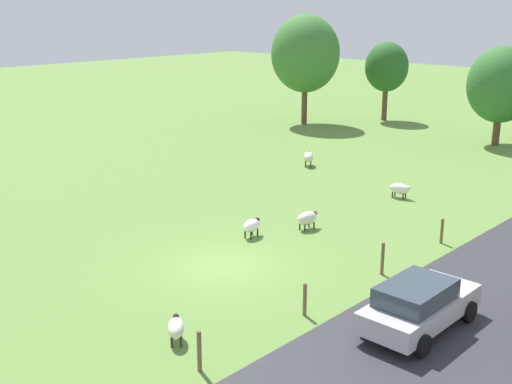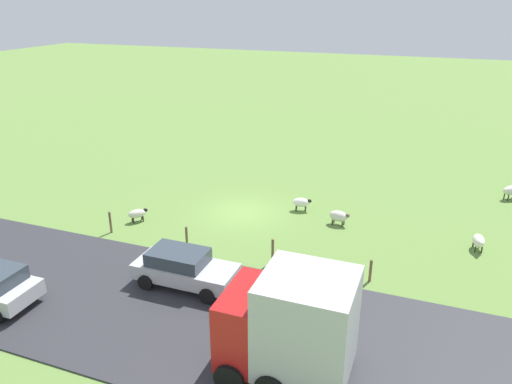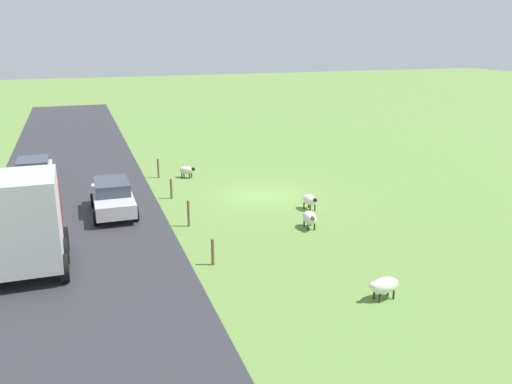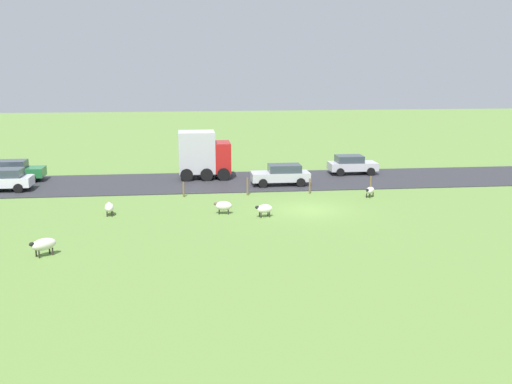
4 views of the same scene
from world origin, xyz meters
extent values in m
plane|color=olive|center=(0.00, 0.00, 0.00)|extent=(160.00, 160.00, 0.00)
cube|color=#2D2D33|center=(9.44, 0.00, 0.03)|extent=(8.00, 80.00, 0.06)
ellipsoid|color=silver|center=(3.07, -4.77, 0.46)|extent=(1.01, 0.95, 0.46)
ellipsoid|color=black|center=(2.73, -4.48, 0.57)|extent=(0.31, 0.31, 0.20)
cylinder|color=#2D2823|center=(2.79, -4.70, 0.15)|extent=(0.07, 0.07, 0.29)
cylinder|color=#2D2823|center=(2.96, -4.51, 0.15)|extent=(0.07, 0.07, 0.29)
cylinder|color=#2D2823|center=(3.18, -5.03, 0.15)|extent=(0.07, 0.07, 0.29)
cylinder|color=#2D2823|center=(3.35, -4.84, 0.15)|extent=(0.07, 0.07, 0.29)
ellipsoid|color=silver|center=(0.06, 12.01, 0.49)|extent=(1.08, 0.64, 0.52)
ellipsoid|color=silver|center=(0.54, 12.07, 0.60)|extent=(0.28, 0.21, 0.20)
cylinder|color=#2D2823|center=(0.32, 12.18, 0.15)|extent=(0.07, 0.07, 0.29)
cylinder|color=#2D2823|center=(0.36, 11.90, 0.15)|extent=(0.07, 0.07, 0.29)
cylinder|color=#2D2823|center=(-0.23, 12.12, 0.15)|extent=(0.07, 0.07, 0.29)
cylinder|color=#2D2823|center=(-0.20, 11.83, 0.15)|extent=(0.07, 0.07, 0.29)
ellipsoid|color=silver|center=(-7.34, 14.09, 0.57)|extent=(1.18, 1.28, 0.55)
ellipsoid|color=black|center=(-7.70, 14.54, 0.69)|extent=(0.30, 0.32, 0.20)
cylinder|color=#2D2823|center=(-7.67, 14.25, 0.18)|extent=(0.07, 0.07, 0.36)
cylinder|color=#2D2823|center=(-7.43, 14.44, 0.18)|extent=(0.07, 0.07, 0.36)
cylinder|color=#2D2823|center=(-7.26, 13.74, 0.18)|extent=(0.07, 0.07, 0.36)
cylinder|color=#2D2823|center=(-7.02, 13.93, 0.18)|extent=(0.07, 0.07, 0.36)
ellipsoid|color=silver|center=(-0.33, 5.28, 0.49)|extent=(0.67, 1.04, 0.56)
ellipsoid|color=brown|center=(-0.27, 5.74, 0.62)|extent=(0.21, 0.28, 0.20)
cylinder|color=#2D2823|center=(-0.45, 5.57, 0.14)|extent=(0.07, 0.07, 0.28)
cylinder|color=#2D2823|center=(-0.14, 5.53, 0.14)|extent=(0.07, 0.07, 0.28)
cylinder|color=#2D2823|center=(-0.51, 5.03, 0.14)|extent=(0.07, 0.07, 0.28)
cylinder|color=#2D2823|center=(-0.21, 4.99, 0.14)|extent=(0.07, 0.07, 0.28)
ellipsoid|color=white|center=(-1.37, 2.96, 0.50)|extent=(0.68, 1.02, 0.51)
ellipsoid|color=black|center=(-1.46, 3.40, 0.61)|extent=(0.23, 0.29, 0.20)
cylinder|color=#2D2823|center=(-1.56, 3.19, 0.16)|extent=(0.07, 0.07, 0.31)
cylinder|color=#2D2823|center=(-1.28, 3.24, 0.16)|extent=(0.07, 0.07, 0.31)
cylinder|color=#2D2823|center=(-1.46, 2.68, 0.16)|extent=(0.07, 0.07, 0.31)
cylinder|color=#2D2823|center=(-1.19, 2.73, 0.16)|extent=(0.07, 0.07, 0.31)
cylinder|color=brown|center=(-12.75, 30.73, 1.43)|extent=(0.43, 0.43, 2.85)
ellipsoid|color=#285B23|center=(-12.75, 30.73, 4.34)|extent=(3.47, 3.47, 3.96)
cylinder|color=brown|center=(-1.85, 27.46, 1.09)|extent=(0.48, 0.48, 2.18)
ellipsoid|color=#336B2D|center=(-1.85, 27.46, 4.08)|extent=(4.44, 4.44, 5.06)
cylinder|color=brown|center=(-16.43, 24.84, 1.63)|extent=(0.45, 0.45, 3.27)
ellipsoid|color=#3D7533|center=(-16.43, 24.84, 5.51)|extent=(5.33, 5.33, 5.98)
cylinder|color=brown|center=(4.64, -5.30, 0.57)|extent=(0.12, 0.12, 1.14)
cylinder|color=brown|center=(4.64, -0.98, 0.53)|extent=(0.12, 0.12, 1.06)
cylinder|color=brown|center=(4.64, 3.34, 0.60)|extent=(0.12, 0.12, 1.20)
cylinder|color=brown|center=(4.64, 7.66, 0.51)|extent=(0.12, 0.12, 1.02)
cube|color=#B7B7BC|center=(7.66, 0.61, 0.70)|extent=(1.76, 4.25, 0.63)
cube|color=#333D47|center=(7.66, 0.29, 1.29)|extent=(1.55, 2.34, 0.56)
cylinder|color=black|center=(6.78, 1.99, 0.38)|extent=(0.22, 0.64, 0.64)
cylinder|color=black|center=(8.54, 1.99, 0.38)|extent=(0.22, 0.64, 0.64)
cylinder|color=black|center=(6.78, -0.77, 0.38)|extent=(0.22, 0.64, 0.64)
cylinder|color=black|center=(8.54, -0.77, 0.38)|extent=(0.22, 0.64, 0.64)
camera|label=1|loc=(15.99, -15.23, 9.20)|focal=45.69mm
camera|label=2|loc=(22.93, 9.44, 11.22)|focal=34.41mm
camera|label=3|loc=(8.98, 25.44, 8.33)|focal=37.56mm
camera|label=4|loc=(-34.77, 7.41, 8.72)|focal=41.75mm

